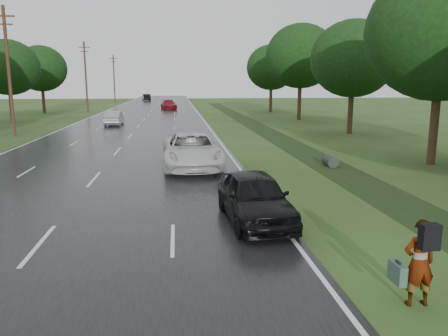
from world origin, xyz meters
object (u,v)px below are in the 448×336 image
Objects in this scene: dark_sedan at (255,197)px; pedestrian at (418,262)px; white_pickup at (192,150)px; silver_sedan at (114,118)px.

pedestrian is at bearing -71.91° from dark_sedan.
silver_sedan is (-6.92, 22.98, -0.13)m from white_pickup.
white_pickup is at bearing -75.64° from pedestrian.
dark_sedan is at bearing 104.98° from silver_sedan.
silver_sedan is (-10.68, 37.34, -0.13)m from pedestrian.
dark_sedan is 33.09m from silver_sedan.
pedestrian is 38.84m from silver_sedan.
pedestrian is 0.40× the size of silver_sedan.
silver_sedan is at bearing -74.35° from pedestrian.
white_pickup is 9.13m from dark_sedan.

